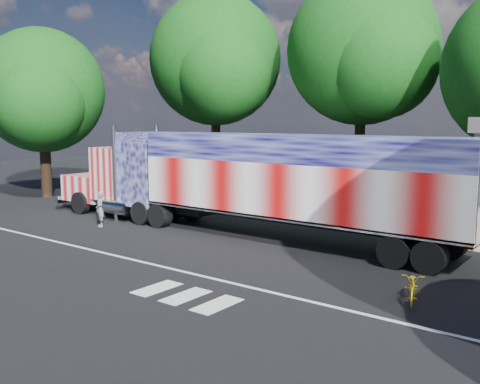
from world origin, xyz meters
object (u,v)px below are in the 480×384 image
Objects in this scene: woman at (100,209)px; bicycle at (413,286)px; tree_w_a at (43,91)px; semi_truck at (243,179)px; tree_n_mid at (364,50)px; coach_bus at (293,175)px; tree_nw_a at (217,60)px.

woman reaches higher than bicycle.
semi_truck is at bearing -4.54° from tree_w_a.
tree_n_mid is at bearing 96.53° from woman.
coach_bus is 1.08× the size of tree_w_a.
bicycle is 28.01m from tree_w_a.
semi_truck is at bearing -84.60° from tree_n_mid.
woman is at bearing -156.46° from semi_truck.
woman is 13.20m from tree_w_a.
tree_nw_a is at bearing 155.42° from coach_bus.
coach_bus is 10.48m from tree_n_mid.
semi_truck is 8.95m from coach_bus.
woman is (-3.81, -11.33, -0.95)m from coach_bus.
semi_truck reaches higher than woman.
coach_bus is at bearing 93.45° from woman.
woman is at bearing 156.05° from bicycle.
semi_truck is 1.89× the size of coach_bus.
tree_w_a reaches higher than woman.
tree_nw_a is (-9.68, 4.43, 7.76)m from coach_bus.
woman is 20.77m from tree_n_mid.
coach_bus is 13.17m from tree_nw_a.
tree_n_mid is (15.95, 13.91, 2.77)m from tree_w_a.
woman is (-6.46, -2.82, -1.62)m from semi_truck.
semi_truck is 13.23× the size of woman.
semi_truck is 10.40m from bicycle.
woman is 15.79m from bicycle.
semi_truck is 7.23m from woman.
tree_n_mid is at bearing 100.02° from bicycle.
coach_bus reaches higher than bicycle.
bicycle is at bearing -61.31° from tree_n_mid.
semi_truck is 1.55× the size of tree_nw_a.
semi_truck is 1.52× the size of tree_n_mid.
tree_n_mid is (1.21, 6.77, 7.91)m from coach_bus.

